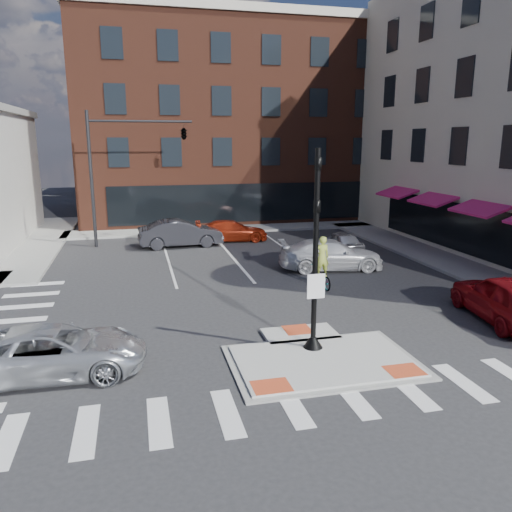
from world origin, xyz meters
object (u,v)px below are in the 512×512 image
object	(u,v)px
bg_car_red	(232,231)
silver_suv	(54,351)
white_pickup	(331,255)
bg_car_silver	(340,242)
bg_car_dark	(181,233)
cyclist	(321,270)
red_sedan	(506,299)

from	to	relation	value
bg_car_red	silver_suv	bearing A→B (deg)	158.80
white_pickup	bg_car_silver	xyz separation A→B (m)	(1.95, 3.39, -0.11)
bg_car_dark	cyclist	size ratio (longest dim) A/B	2.20
bg_car_dark	bg_car_silver	distance (m)	9.56
silver_suv	white_pickup	size ratio (longest dim) A/B	0.96
bg_car_dark	cyclist	bearing A→B (deg)	-156.10
red_sedan	white_pickup	world-z (taller)	red_sedan
cyclist	silver_suv	bearing A→B (deg)	28.80
silver_suv	bg_car_red	xyz separation A→B (m)	(8.28, 17.30, -0.03)
bg_car_red	white_pickup	bearing A→B (deg)	-152.93
white_pickup	bg_car_red	world-z (taller)	white_pickup
red_sedan	bg_car_red	distance (m)	17.95
silver_suv	white_pickup	xyz separation A→B (m)	(11.73, 9.04, 0.06)
silver_suv	red_sedan	world-z (taller)	red_sedan
white_pickup	cyclist	xyz separation A→B (m)	(-1.58, -2.83, 0.02)
silver_suv	bg_car_red	bearing A→B (deg)	-24.32
silver_suv	red_sedan	bearing A→B (deg)	-86.36
silver_suv	red_sedan	distance (m)	14.95
white_pickup	silver_suv	bearing A→B (deg)	135.52
bg_car_dark	bg_car_red	xyz separation A→B (m)	(3.33, 0.98, -0.16)
red_sedan	bg_car_silver	size ratio (longest dim) A/B	1.35
bg_car_red	cyclist	bearing A→B (deg)	-166.06
silver_suv	bg_car_dark	bearing A→B (deg)	-15.61
white_pickup	bg_car_red	distance (m)	8.95
white_pickup	bg_car_silver	bearing A→B (deg)	-22.00
red_sedan	bg_car_silver	world-z (taller)	red_sedan
white_pickup	cyclist	size ratio (longest dim) A/B	2.26
bg_car_silver	cyclist	size ratio (longest dim) A/B	1.64
silver_suv	cyclist	size ratio (longest dim) A/B	2.18
silver_suv	bg_car_silver	size ratio (longest dim) A/B	1.33
red_sedan	cyclist	bearing A→B (deg)	-40.81
bg_car_dark	cyclist	distance (m)	11.36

